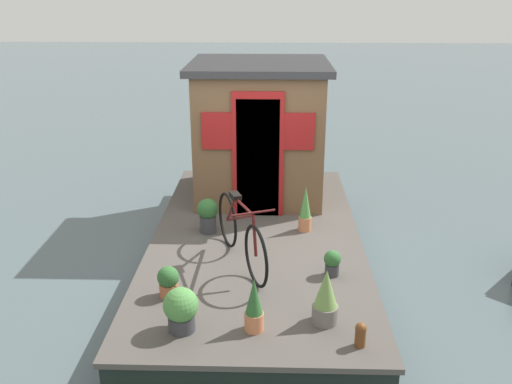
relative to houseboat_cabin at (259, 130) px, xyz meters
The scene contains 12 objects.
ground_plane 2.17m from the houseboat_cabin, behind, with size 60.00×60.00×0.00m, color #4C5B60.
houseboat_deck 2.03m from the houseboat_cabin, behind, with size 5.41×2.76×0.43m.
houseboat_cabin is the anchor object (origin of this frame).
bicycle 2.47m from the houseboat_cabin, behind, with size 1.66×0.74×0.85m.
potted_plant_ivy 2.92m from the houseboat_cabin, 161.11° to the right, with size 0.20×0.20×0.31m.
potted_plant_geranium 3.74m from the houseboat_cabin, 168.40° to the right, with size 0.26×0.26×0.58m.
potted_plant_sage 1.71m from the houseboat_cabin, 154.93° to the right, with size 0.17×0.17×0.63m.
potted_plant_rosemary 3.82m from the houseboat_cabin, behind, with size 0.19×0.19×0.56m.
potted_plant_succulent 1.80m from the houseboat_cabin, 156.20° to the left, with size 0.28×0.28×0.48m.
potted_plant_thyme 3.37m from the houseboat_cabin, 163.98° to the left, with size 0.23×0.23×0.34m.
potted_plant_fern 3.90m from the houseboat_cabin, 169.99° to the left, with size 0.34×0.34×0.45m.
mooring_bollard 4.20m from the houseboat_cabin, 165.46° to the right, with size 0.11×0.11×0.25m.
Camera 1 is at (-6.72, -0.19, 3.59)m, focal length 38.93 mm.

